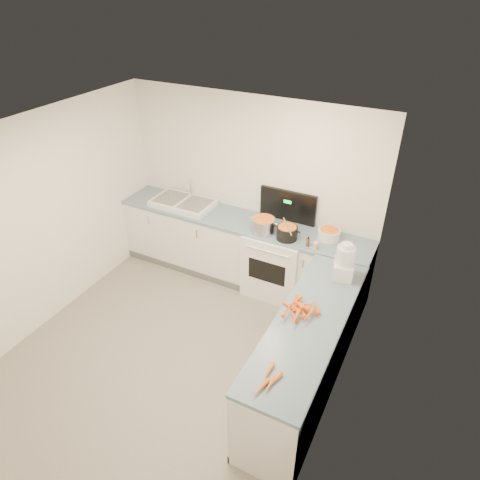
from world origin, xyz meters
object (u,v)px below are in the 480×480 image
at_px(steel_pot, 264,226).
at_px(extract_bottle, 308,242).
at_px(black_pot, 287,233).
at_px(food_processor, 344,263).
at_px(mixing_bowl, 329,234).
at_px(stove, 277,260).
at_px(spice_jar, 315,246).
at_px(sink, 183,203).

xyz_separation_m(steel_pot, extract_bottle, (0.60, -0.05, -0.04)).
height_order(steel_pot, extract_bottle, steel_pot).
relative_size(black_pot, food_processor, 0.61).
bearing_deg(mixing_bowl, stove, -171.27).
xyz_separation_m(stove, steel_pot, (-0.15, -0.14, 0.55)).
bearing_deg(stove, black_pot, -40.19).
height_order(extract_bottle, spice_jar, extract_bottle).
relative_size(stove, steel_pot, 4.59).
height_order(stove, spice_jar, stove).
xyz_separation_m(stove, food_processor, (0.98, -0.58, 0.65)).
height_order(black_pot, mixing_bowl, black_pot).
bearing_deg(stove, steel_pot, -136.93).
distance_m(stove, sink, 1.54).
xyz_separation_m(sink, extract_bottle, (1.90, -0.20, 0.02)).
distance_m(stove, mixing_bowl, 0.82).
bearing_deg(food_processor, stove, 149.38).
distance_m(stove, extract_bottle, 0.71).
height_order(black_pot, food_processor, food_processor).
bearing_deg(mixing_bowl, sink, -177.79).
bearing_deg(steel_pot, sink, 173.24).
bearing_deg(sink, steel_pot, -6.76).
distance_m(steel_pot, food_processor, 1.22).
bearing_deg(sink, black_pot, -5.51).
xyz_separation_m(steel_pot, mixing_bowl, (0.77, 0.23, -0.03)).
relative_size(extract_bottle, food_processor, 0.25).
relative_size(stove, food_processor, 3.24).
distance_m(mixing_bowl, spice_jar, 0.31).
distance_m(sink, steel_pot, 1.31).
distance_m(black_pot, mixing_bowl, 0.52).
height_order(sink, black_pot, sink).
bearing_deg(extract_bottle, sink, 173.94).
distance_m(extract_bottle, spice_jar, 0.11).
distance_m(black_pot, spice_jar, 0.40).
bearing_deg(steel_pot, stove, 43.07).
relative_size(steel_pot, mixing_bowl, 1.09).
bearing_deg(extract_bottle, mixing_bowl, 58.73).
bearing_deg(sink, spice_jar, -6.36).
bearing_deg(stove, food_processor, -30.62).
bearing_deg(stove, mixing_bowl, 8.73).
xyz_separation_m(stove, black_pot, (0.17, -0.14, 0.54)).
xyz_separation_m(sink, black_pot, (1.62, -0.16, 0.03)).
height_order(extract_bottle, food_processor, food_processor).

